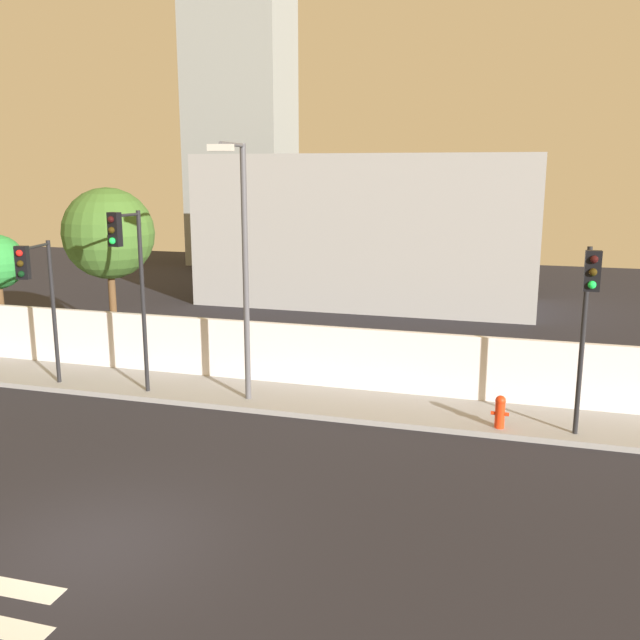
{
  "coord_description": "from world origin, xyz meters",
  "views": [
    {
      "loc": [
        6.91,
        -9.64,
        6.46
      ],
      "look_at": [
        2.11,
        6.5,
        2.81
      ],
      "focal_mm": 39.43,
      "sensor_mm": 36.0,
      "label": 1
    }
  ],
  "objects_px": {
    "traffic_light_center": "(129,265)",
    "roadside_tree_midleft": "(108,234)",
    "street_lamp_curbside": "(242,254)",
    "traffic_light_right": "(37,283)",
    "traffic_light_left": "(588,303)",
    "fire_hydrant": "(500,411)"
  },
  "relations": [
    {
      "from": "street_lamp_curbside",
      "to": "roadside_tree_midleft",
      "type": "height_order",
      "value": "street_lamp_curbside"
    },
    {
      "from": "traffic_light_left",
      "to": "fire_hydrant",
      "type": "height_order",
      "value": "traffic_light_left"
    },
    {
      "from": "traffic_light_center",
      "to": "fire_hydrant",
      "type": "relative_size",
      "value": 6.21
    },
    {
      "from": "traffic_light_right",
      "to": "traffic_light_left",
      "type": "bearing_deg",
      "value": 1.47
    },
    {
      "from": "traffic_light_center",
      "to": "traffic_light_right",
      "type": "bearing_deg",
      "value": -172.65
    },
    {
      "from": "roadside_tree_midleft",
      "to": "traffic_light_left",
      "type": "bearing_deg",
      "value": -12.64
    },
    {
      "from": "traffic_light_center",
      "to": "roadside_tree_midleft",
      "type": "xyz_separation_m",
      "value": [
        -2.72,
        3.27,
        0.47
      ]
    },
    {
      "from": "fire_hydrant",
      "to": "street_lamp_curbside",
      "type": "bearing_deg",
      "value": 179.26
    },
    {
      "from": "traffic_light_left",
      "to": "street_lamp_curbside",
      "type": "bearing_deg",
      "value": 177.25
    },
    {
      "from": "traffic_light_center",
      "to": "street_lamp_curbside",
      "type": "height_order",
      "value": "street_lamp_curbside"
    },
    {
      "from": "fire_hydrant",
      "to": "traffic_light_center",
      "type": "bearing_deg",
      "value": -178.02
    },
    {
      "from": "traffic_light_right",
      "to": "street_lamp_curbside",
      "type": "relative_size",
      "value": 0.62
    },
    {
      "from": "traffic_light_left",
      "to": "roadside_tree_midleft",
      "type": "xyz_separation_m",
      "value": [
        -14.5,
        3.25,
        0.9
      ]
    },
    {
      "from": "traffic_light_left",
      "to": "traffic_light_right",
      "type": "relative_size",
      "value": 1.07
    },
    {
      "from": "traffic_light_left",
      "to": "traffic_light_center",
      "type": "relative_size",
      "value": 0.88
    },
    {
      "from": "traffic_light_right",
      "to": "traffic_light_center",
      "type": "bearing_deg",
      "value": 7.35
    },
    {
      "from": "traffic_light_right",
      "to": "fire_hydrant",
      "type": "relative_size",
      "value": 5.12
    },
    {
      "from": "street_lamp_curbside",
      "to": "traffic_light_center",
      "type": "bearing_deg",
      "value": -172.2
    },
    {
      "from": "traffic_light_left",
      "to": "street_lamp_curbside",
      "type": "xyz_separation_m",
      "value": [
        -8.61,
        0.41,
        0.78
      ]
    },
    {
      "from": "fire_hydrant",
      "to": "roadside_tree_midleft",
      "type": "xyz_separation_m",
      "value": [
        -12.7,
        2.93,
        3.76
      ]
    },
    {
      "from": "street_lamp_curbside",
      "to": "roadside_tree_midleft",
      "type": "xyz_separation_m",
      "value": [
        -5.88,
        2.84,
        0.12
      ]
    },
    {
      "from": "street_lamp_curbside",
      "to": "roadside_tree_midleft",
      "type": "relative_size",
      "value": 1.18
    }
  ]
}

